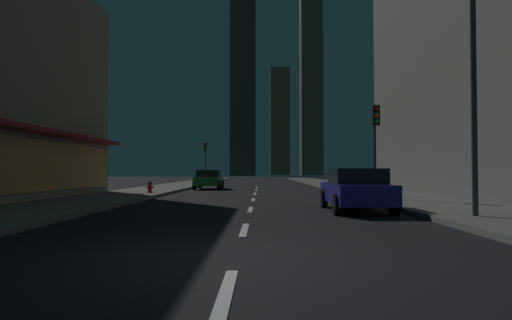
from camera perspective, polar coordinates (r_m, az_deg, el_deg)
The scene contains 13 objects.
ground_plane at distance 38.77m, azimuth 0.17°, elevation -3.57°, with size 78.00×136.00×0.10m, color black.
sidewalk_right at distance 39.32m, azimuth 10.44°, elevation -3.33°, with size 4.00×76.00×0.15m, color #605E59.
sidewalk_left at distance 39.47m, azimuth -10.06°, elevation -3.33°, with size 4.00×76.00×0.15m, color #605E59.
lane_marking_center at distance 20.39m, azimuth -0.36°, elevation -5.30°, with size 0.16×33.40×0.01m.
skyscraper_distant_tall at distance 121.88m, azimuth -1.74°, elevation 9.54°, with size 7.04×5.29×49.33m, color #464335.
skyscraper_distant_mid at distance 159.54m, azimuth 3.21°, elevation 5.13°, with size 7.04×6.91×39.44m, color #4F4B3B.
skyscraper_distant_short at distance 140.18m, azimuth 7.32°, elevation 10.34°, with size 6.76×7.87×60.08m, color #645F4B.
car_parked_near at distance 14.96m, azimuth 13.14°, elevation -3.82°, with size 1.98×4.24×1.45m.
car_parked_far at distance 32.60m, azimuth -6.29°, elevation -2.57°, with size 1.98×4.24×1.45m.
fire_hydrant_far_left at distance 24.88m, azimuth -13.93°, elevation -3.53°, with size 0.42×0.30×0.65m.
traffic_light_near_right at distance 19.95m, azimuth 15.61°, elevation 3.84°, with size 0.32×0.48×4.20m.
traffic_light_far_left at distance 45.13m, azimuth -6.75°, elevation 0.85°, with size 0.32×0.48×4.20m.
street_lamp_right at distance 13.27m, azimuth 23.60°, elevation 14.85°, with size 1.96×0.56×6.58m.
Camera 1 is at (0.40, -6.74, 1.36)m, focal length 30.08 mm.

